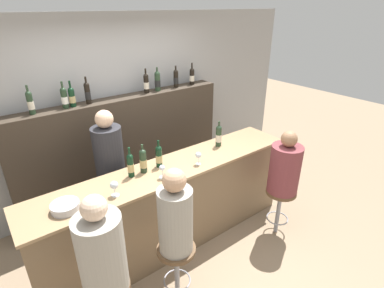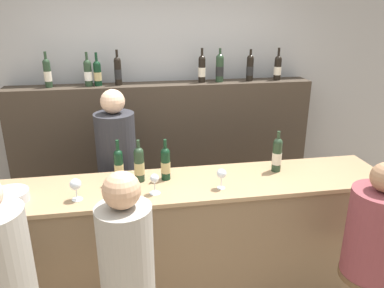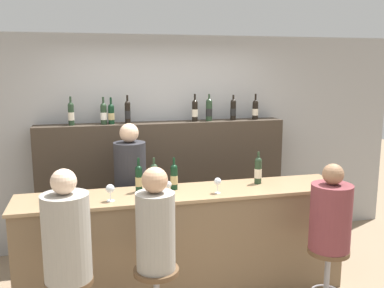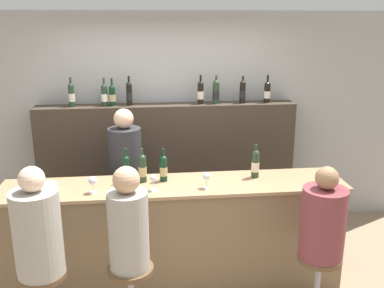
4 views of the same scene
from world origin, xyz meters
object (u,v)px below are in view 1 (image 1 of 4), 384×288
(wine_bottle_counter_3, at_px, (219,136))
(guest_seated_left, at_px, (101,251))
(wine_bottle_counter_1, at_px, (143,161))
(wine_bottle_backbar_0, at_px, (30,102))
(wine_bottle_backbar_3, at_px, (88,93))
(wine_glass_2, at_px, (198,155))
(wine_bottle_backbar_6, at_px, (176,78))
(guest_seated_right, at_px, (285,167))
(bar_stool_middle, at_px, (177,259))
(guest_seated_middle, at_px, (175,216))
(wine_bottle_backbar_2, at_px, (72,97))
(wine_bottle_counter_0, at_px, (131,165))
(wine_bottle_counter_2, at_px, (159,156))
(wine_glass_0, at_px, (114,186))
(wine_bottle_backbar_4, at_px, (146,83))
(wine_bottle_backbar_7, at_px, (192,76))
(wine_bottle_backbar_5, at_px, (157,81))
(bartender, at_px, (112,181))
(wine_glass_1, at_px, (162,169))
(wine_bottle_backbar_1, at_px, (64,97))
(metal_bowl, at_px, (65,207))
(bar_stool_right, at_px, (280,200))

(wine_bottle_counter_3, height_order, guest_seated_left, guest_seated_left)
(wine_bottle_counter_1, distance_m, wine_bottle_backbar_0, 1.40)
(wine_bottle_backbar_3, relative_size, wine_glass_2, 2.22)
(wine_bottle_backbar_6, xyz_separation_m, guest_seated_right, (0.27, -1.81, -0.75))
(wine_glass_2, xyz_separation_m, guest_seated_right, (0.87, -0.53, -0.21))
(bar_stool_middle, relative_size, guest_seated_middle, 0.75)
(wine_bottle_backbar_2, height_order, guest_seated_left, wine_bottle_backbar_2)
(wine_bottle_counter_0, height_order, guest_seated_right, guest_seated_right)
(wine_bottle_counter_2, relative_size, wine_glass_0, 2.05)
(wine_bottle_backbar_4, bearing_deg, guest_seated_middle, -113.53)
(wine_bottle_backbar_2, height_order, wine_glass_2, wine_bottle_backbar_2)
(wine_bottle_backbar_7, xyz_separation_m, guest_seated_right, (-0.02, -1.81, -0.74))
(wine_bottle_backbar_3, bearing_deg, wine_glass_2, -61.45)
(wine_bottle_backbar_5, distance_m, bar_stool_middle, 2.38)
(wine_bottle_counter_0, distance_m, wine_glass_2, 0.74)
(bartender, bearing_deg, bar_stool_middle, -87.05)
(guest_seated_left, bearing_deg, wine_bottle_backbar_4, 51.06)
(wine_bottle_backbar_6, relative_size, bar_stool_middle, 0.49)
(wine_bottle_counter_0, distance_m, wine_glass_1, 0.33)
(wine_bottle_backbar_7, bearing_deg, wine_glass_1, -136.77)
(wine_bottle_counter_1, distance_m, wine_bottle_backbar_1, 1.24)
(wine_bottle_backbar_0, relative_size, guest_seated_left, 0.38)
(wine_bottle_backbar_3, bearing_deg, metal_bowl, -120.87)
(wine_bottle_counter_0, height_order, metal_bowl, wine_bottle_counter_0)
(wine_bottle_backbar_7, distance_m, guest_seated_middle, 2.49)
(wine_bottle_backbar_5, relative_size, bartender, 0.20)
(wine_bottle_backbar_5, height_order, guest_seated_left, wine_bottle_backbar_5)
(wine_bottle_backbar_2, distance_m, wine_bottle_backbar_3, 0.19)
(wine_bottle_counter_0, relative_size, bar_stool_middle, 0.52)
(wine_glass_0, distance_m, wine_glass_2, 0.99)
(bartender, bearing_deg, bar_stool_right, -37.60)
(wine_glass_0, height_order, bartender, bartender)
(wine_bottle_backbar_4, distance_m, metal_bowl, 2.06)
(bar_stool_middle, height_order, bartender, bartender)
(wine_bottle_backbar_0, xyz_separation_m, bar_stool_right, (2.20, -1.81, -1.21))
(wine_bottle_backbar_4, height_order, bar_stool_middle, wine_bottle_backbar_4)
(wine_bottle_backbar_6, xyz_separation_m, guest_seated_middle, (-1.28, -1.81, -0.71))
(wine_bottle_counter_1, xyz_separation_m, wine_glass_1, (0.09, -0.22, -0.03))
(wine_bottle_backbar_6, relative_size, wine_glass_0, 2.03)
(wine_bottle_backbar_6, bearing_deg, wine_glass_2, -115.05)
(wine_bottle_backbar_3, relative_size, guest_seated_left, 0.38)
(guest_seated_left, relative_size, guest_seated_right, 1.11)
(wine_bottle_backbar_1, bearing_deg, bartender, -68.05)
(wine_bottle_backbar_5, xyz_separation_m, guest_seated_right, (0.58, -1.81, -0.75))
(wine_bottle_backbar_6, bearing_deg, bar_stool_right, -81.37)
(wine_bottle_backbar_5, xyz_separation_m, guest_seated_left, (-1.64, -1.81, -0.71))
(wine_glass_1, bearing_deg, wine_bottle_backbar_6, 50.13)
(wine_bottle_counter_3, bearing_deg, bar_stool_right, -63.49)
(wine_bottle_backbar_7, height_order, wine_glass_2, wine_bottle_backbar_7)
(wine_bottle_backbar_7, distance_m, wine_glass_0, 2.34)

